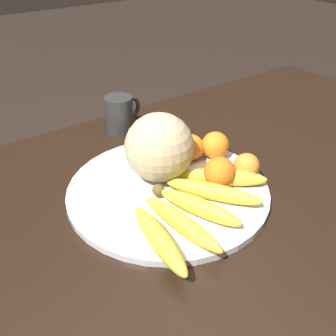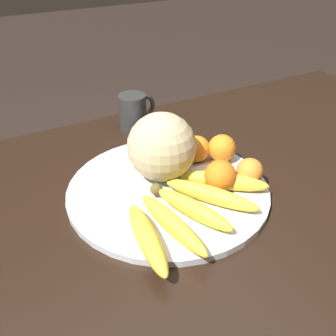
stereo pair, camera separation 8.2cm
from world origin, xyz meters
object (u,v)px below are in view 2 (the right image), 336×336
at_px(melon, 162,147).
at_px(banana_bunch, 191,208).
at_px(kitchen_table, 197,218).
at_px(orange_back_left, 250,171).
at_px(fruit_bowl, 168,190).
at_px(ceramic_mug, 134,112).
at_px(produce_tag, 210,168).
at_px(orange_front_right, 222,148).
at_px(orange_front_left, 197,149).
at_px(orange_mid_center, 220,176).

xyz_separation_m(melon, banana_bunch, (0.02, 0.15, -0.06)).
xyz_separation_m(kitchen_table, orange_back_left, (-0.09, 0.06, 0.14)).
bearing_deg(fruit_bowl, ceramic_mug, -101.26).
bearing_deg(produce_tag, fruit_bowl, 10.22).
xyz_separation_m(orange_front_right, ceramic_mug, (0.10, -0.28, 0.00)).
distance_m(kitchen_table, orange_front_right, 0.18).
relative_size(fruit_bowl, orange_front_right, 6.59).
distance_m(orange_front_right, ceramic_mug, 0.30).
height_order(orange_front_left, orange_front_right, orange_front_right).
bearing_deg(banana_bunch, melon, 153.92).
height_order(produce_tag, ceramic_mug, ceramic_mug).
bearing_deg(melon, banana_bunch, 83.98).
xyz_separation_m(banana_bunch, orange_back_left, (-0.17, -0.04, 0.01)).
bearing_deg(melon, orange_mid_center, 129.63).
relative_size(fruit_bowl, produce_tag, 4.89).
height_order(kitchen_table, orange_mid_center, orange_mid_center).
bearing_deg(ceramic_mug, kitchen_table, 92.05).
height_order(kitchen_table, orange_front_right, orange_front_right).
xyz_separation_m(orange_front_left, orange_mid_center, (0.02, 0.12, 0.00)).
height_order(kitchen_table, orange_back_left, orange_back_left).
bearing_deg(melon, produce_tag, 167.19).
bearing_deg(orange_front_right, kitchen_table, 25.82).
xyz_separation_m(fruit_bowl, banana_bunch, (0.01, 0.10, 0.03)).
bearing_deg(produce_tag, melon, -11.94).
xyz_separation_m(melon, orange_front_left, (-0.10, -0.02, -0.04)).
bearing_deg(ceramic_mug, orange_mid_center, 94.76).
bearing_deg(kitchen_table, orange_mid_center, 110.95).
bearing_deg(kitchen_table, fruit_bowl, -4.74).
bearing_deg(melon, ceramic_mug, -101.23).
xyz_separation_m(orange_back_left, produce_tag, (0.04, -0.09, -0.03)).
distance_m(fruit_bowl, orange_front_left, 0.14).
xyz_separation_m(orange_front_right, orange_mid_center, (0.07, 0.10, 0.00)).
xyz_separation_m(orange_mid_center, produce_tag, (-0.03, -0.08, -0.03)).
height_order(fruit_bowl, produce_tag, produce_tag).
relative_size(fruit_bowl, melon, 2.88).
bearing_deg(ceramic_mug, orange_front_left, 101.28).
bearing_deg(orange_mid_center, kitchen_table, -69.05).
bearing_deg(orange_mid_center, melon, -50.37).
height_order(orange_front_right, ceramic_mug, ceramic_mug).
bearing_deg(orange_front_right, orange_back_left, 89.51).
xyz_separation_m(kitchen_table, orange_mid_center, (-0.02, 0.05, 0.15)).
distance_m(kitchen_table, orange_back_left, 0.18).
distance_m(fruit_bowl, banana_bunch, 0.11).
height_order(melon, banana_bunch, melon).
bearing_deg(melon, orange_front_left, -168.67).
bearing_deg(fruit_bowl, kitchen_table, 175.26).
bearing_deg(kitchen_table, orange_back_left, 145.23).
xyz_separation_m(fruit_bowl, orange_front_left, (-0.11, -0.07, 0.04)).
distance_m(melon, ceramic_mug, 0.28).
bearing_deg(orange_mid_center, banana_bunch, 24.74).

